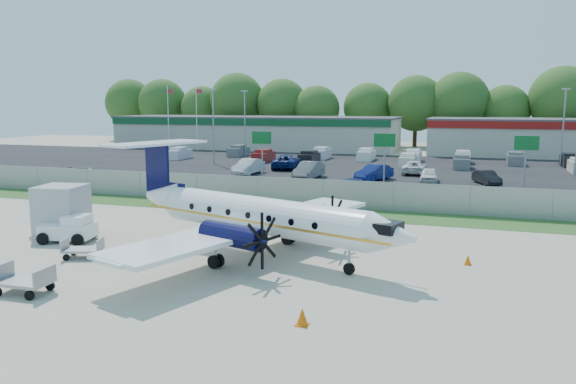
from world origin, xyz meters
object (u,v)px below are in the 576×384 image
(aircraft, at_px, (256,215))
(baggage_cart_near, at_px, (24,281))
(pushback_tug, at_px, (70,229))
(baggage_cart_far, at_px, (83,249))
(service_container, at_px, (62,212))

(aircraft, xyz_separation_m, baggage_cart_near, (-6.60, -8.06, -1.50))
(aircraft, relative_size, pushback_tug, 5.78)
(baggage_cart_near, xyz_separation_m, baggage_cart_far, (-1.16, 5.01, -0.08))
(aircraft, xyz_separation_m, baggage_cart_far, (-7.75, -3.05, -1.58))
(aircraft, xyz_separation_m, service_container, (-11.84, 0.49, -0.70))
(aircraft, height_order, service_container, aircraft)
(pushback_tug, height_order, baggage_cart_far, pushback_tug)
(service_container, bearing_deg, pushback_tug, -37.63)
(aircraft, distance_m, pushback_tug, 10.60)
(baggage_cart_near, distance_m, service_container, 10.06)
(baggage_cart_far, relative_size, service_container, 0.70)
(baggage_cart_near, height_order, service_container, service_container)
(aircraft, distance_m, baggage_cart_near, 10.52)
(aircraft, height_order, baggage_cart_far, aircraft)
(baggage_cart_far, bearing_deg, aircraft, 21.46)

